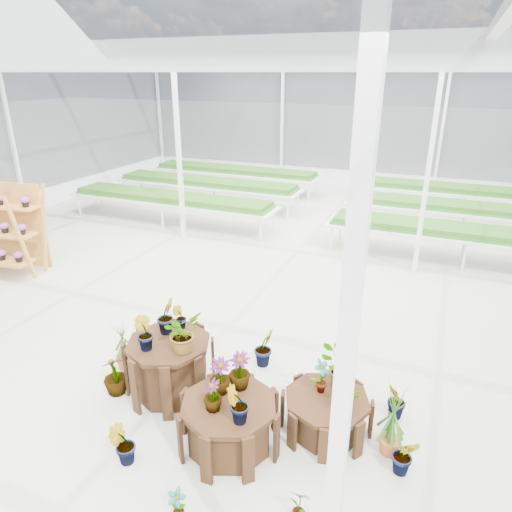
% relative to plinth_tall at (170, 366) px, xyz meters
% --- Properties ---
extents(ground_plane, '(24.00, 24.00, 0.00)m').
position_rel_plinth_tall_xyz_m(ground_plane, '(-0.20, 1.63, -0.41)').
color(ground_plane, gray).
rests_on(ground_plane, ground).
extents(greenhouse_shell, '(18.00, 24.00, 4.50)m').
position_rel_plinth_tall_xyz_m(greenhouse_shell, '(-0.20, 1.63, 1.84)').
color(greenhouse_shell, white).
rests_on(greenhouse_shell, ground).
extents(steel_frame, '(18.00, 24.00, 4.50)m').
position_rel_plinth_tall_xyz_m(steel_frame, '(-0.20, 1.63, 1.84)').
color(steel_frame, silver).
rests_on(steel_frame, ground).
extents(nursery_benches, '(16.00, 7.00, 0.84)m').
position_rel_plinth_tall_xyz_m(nursery_benches, '(-0.20, 8.83, 0.01)').
color(nursery_benches, silver).
rests_on(nursery_benches, ground).
extents(plinth_tall, '(1.49, 1.49, 0.81)m').
position_rel_plinth_tall_xyz_m(plinth_tall, '(0.00, 0.00, 0.00)').
color(plinth_tall, '#341D0E').
rests_on(plinth_tall, ground).
extents(plinth_mid, '(1.21, 1.21, 0.63)m').
position_rel_plinth_tall_xyz_m(plinth_mid, '(1.20, -0.60, -0.09)').
color(plinth_mid, '#341D0E').
rests_on(plinth_mid, ground).
extents(plinth_low, '(1.31, 1.31, 0.49)m').
position_rel_plinth_tall_xyz_m(plinth_low, '(2.20, 0.10, -0.16)').
color(plinth_low, '#341D0E').
rests_on(plinth_low, ground).
extents(nursery_plants, '(4.49, 3.09, 1.34)m').
position_rel_plinth_tall_xyz_m(nursery_plants, '(0.92, 0.09, 0.15)').
color(nursery_plants, '#285317').
rests_on(nursery_plants, ground).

